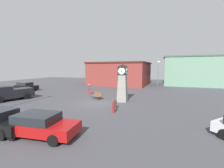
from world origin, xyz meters
The scene contains 12 objects.
ground_plane centered at (0.00, 0.00, 0.00)m, with size 78.39×78.39×0.00m, color #424247.
clock_tower centered at (2.75, 1.79, 2.20)m, with size 1.38×1.34×4.57m.
bollard_near_tower centered at (3.09, -2.94, 0.55)m, with size 0.26×0.26×1.09m.
bollard_mid_row centered at (2.85, -1.56, 0.49)m, with size 0.27×0.27×0.97m.
car_by_building centered at (0.34, -8.90, 0.72)m, with size 4.47×2.21×1.40m.
car_silver_hatch centered at (-16.25, 5.11, 0.77)m, with size 4.26×2.11×1.50m.
pickup_truck centered at (-11.04, -1.85, 0.93)m, with size 3.64×5.38×1.85m.
bench centered at (-0.84, 2.10, 0.52)m, with size 1.65×1.27×0.90m.
pedestrian_by_cars centered at (-3.36, 4.97, 0.94)m, with size 0.46×0.38×1.64m.
street_lamp_near_road centered at (6.67, 17.71, 3.26)m, with size 0.50×0.24×5.55m.
warehouse_blue_far centered at (-2.40, 20.19, 2.73)m, with size 14.41×12.74×5.45m.
storefront_low_left centered at (17.60, 23.22, 3.40)m, with size 19.94×8.45×6.78m.
Camera 1 is at (7.14, -15.87, 4.15)m, focal length 24.00 mm.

